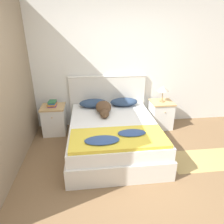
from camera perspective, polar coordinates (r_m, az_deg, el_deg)
ground_plane at (r=2.88m, az=6.04°, el=-21.64°), size 16.00×16.00×0.00m
wall_back at (r=4.21m, az=0.43°, el=12.99°), size 9.00×0.06×2.55m
wall_side_left at (r=3.33m, az=-27.18°, el=7.69°), size 0.06×3.10×2.55m
bed at (r=3.55m, az=0.37°, el=-6.65°), size 1.52×1.92×0.52m
headboard at (r=4.30m, az=-1.24°, el=3.54°), size 1.60×0.06×1.11m
nightstand_left at (r=4.20m, az=-16.15°, el=-2.10°), size 0.46×0.45×0.58m
nightstand_right at (r=4.40m, az=13.77°, el=-0.65°), size 0.46×0.45×0.58m
pillow_left at (r=4.05m, az=-5.34°, el=2.53°), size 0.56×0.34×0.15m
pillow_right at (r=4.11m, az=3.45°, el=2.90°), size 0.56×0.34×0.15m
quilt at (r=2.88m, az=1.65°, el=-7.43°), size 1.38×0.64×0.09m
dog at (r=3.73m, az=-2.39°, el=1.13°), size 0.29×0.64×0.22m
book_stack at (r=4.09m, az=-16.70°, el=2.31°), size 0.18×0.23×0.10m
table_lamp at (r=4.22m, az=14.43°, el=6.38°), size 0.23×0.23×0.34m
rug at (r=3.73m, az=25.45°, el=-12.17°), size 1.22×0.59×0.00m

